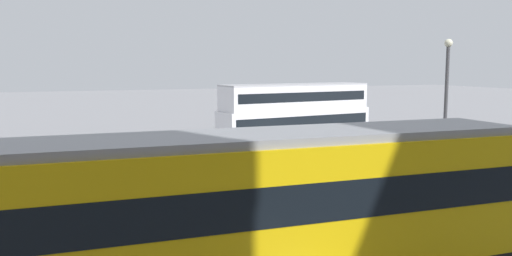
% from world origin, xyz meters
% --- Properties ---
extents(ground_plane, '(160.00, 160.00, 0.00)m').
position_xyz_m(ground_plane, '(0.00, 0.00, 0.00)').
color(ground_plane, gray).
extents(double_decker_bus, '(10.86, 3.79, 3.83)m').
position_xyz_m(double_decker_bus, '(-2.23, -3.72, 1.96)').
color(double_decker_bus, white).
rests_on(double_decker_bus, ground).
extents(tram_yellow, '(14.38, 3.09, 3.51)m').
position_xyz_m(tram_yellow, '(8.80, 16.21, 1.82)').
color(tram_yellow, '#E5B70C').
rests_on(tram_yellow, ground).
extents(pedestrian_near_railing, '(0.38, 0.38, 1.78)m').
position_xyz_m(pedestrian_near_railing, '(4.32, 4.78, 1.03)').
color(pedestrian_near_railing, black).
rests_on(pedestrian_near_railing, ground).
extents(pedestrian_railing, '(9.41, 0.82, 1.08)m').
position_xyz_m(pedestrian_railing, '(4.24, 6.20, 0.75)').
color(pedestrian_railing, gray).
rests_on(pedestrian_railing, ground).
extents(info_sign, '(1.23, 0.28, 2.22)m').
position_xyz_m(info_sign, '(9.31, 6.15, 1.55)').
color(info_sign, slate).
rests_on(info_sign, ground).
extents(street_lamp, '(0.36, 0.36, 6.20)m').
position_xyz_m(street_lamp, '(-3.16, 9.28, 3.66)').
color(street_lamp, '#4C4C51').
rests_on(street_lamp, ground).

